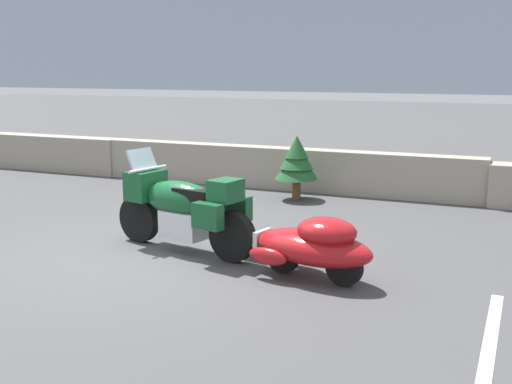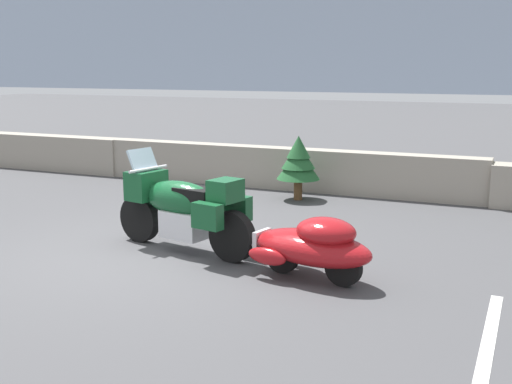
% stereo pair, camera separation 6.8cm
% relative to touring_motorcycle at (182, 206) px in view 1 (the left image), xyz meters
% --- Properties ---
extents(ground_plane, '(80.00, 80.00, 0.00)m').
position_rel_touring_motorcycle_xyz_m(ground_plane, '(-0.43, -0.45, -0.62)').
color(ground_plane, '#424244').
extents(stone_guard_wall, '(24.00, 0.56, 0.84)m').
position_rel_touring_motorcycle_xyz_m(stone_guard_wall, '(-0.38, 4.71, -0.22)').
color(stone_guard_wall, gray).
rests_on(stone_guard_wall, ground).
extents(distant_ridgeline, '(240.00, 80.00, 16.00)m').
position_rel_touring_motorcycle_xyz_m(distant_ridgeline, '(-0.43, 94.68, 7.38)').
color(distant_ridgeline, '#99A8BF').
rests_on(distant_ridgeline, ground).
extents(touring_motorcycle, '(2.29, 1.02, 1.33)m').
position_rel_touring_motorcycle_xyz_m(touring_motorcycle, '(0.00, 0.00, 0.00)').
color(touring_motorcycle, black).
rests_on(touring_motorcycle, ground).
extents(car_shaped_trailer, '(2.23, 1.00, 0.76)m').
position_rel_touring_motorcycle_xyz_m(car_shaped_trailer, '(1.97, -0.41, -0.21)').
color(car_shaped_trailer, black).
rests_on(car_shaped_trailer, ground).
extents(pine_sapling_near, '(0.81, 0.81, 1.20)m').
position_rel_touring_motorcycle_xyz_m(pine_sapling_near, '(0.24, 3.80, 0.13)').
color(pine_sapling_near, brown).
rests_on(pine_sapling_near, ground).
extents(parking_stripe_marker, '(0.12, 3.60, 0.01)m').
position_rel_touring_motorcycle_xyz_m(parking_stripe_marker, '(3.99, -1.95, -0.62)').
color(parking_stripe_marker, silver).
rests_on(parking_stripe_marker, ground).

